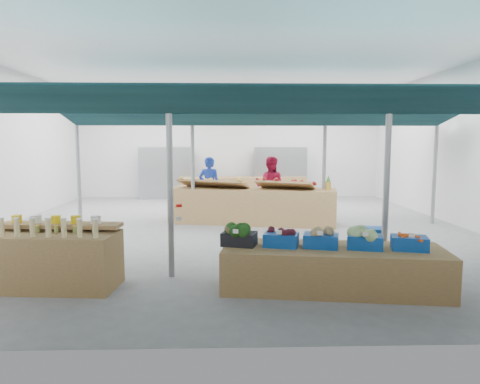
{
  "coord_description": "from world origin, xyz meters",
  "views": [
    {
      "loc": [
        -0.08,
        -10.83,
        2.16
      ],
      "look_at": [
        0.19,
        -1.6,
        1.12
      ],
      "focal_mm": 32.0,
      "sensor_mm": 36.0,
      "label": 1
    }
  ],
  "objects": [
    {
      "name": "crate_beets",
      "position": [
        0.72,
        -4.58,
        0.77
      ],
      "size": [
        0.58,
        0.47,
        0.29
      ],
      "rotation": [
        0.0,
        0.0,
        -0.28
      ],
      "color": "#0E4198",
      "rests_on": "veg_counter"
    },
    {
      "name": "floor",
      "position": [
        0.0,
        0.0,
        0.0
      ],
      "size": [
        13.0,
        13.0,
        0.0
      ],
      "primitive_type": "plane",
      "color": "slate",
      "rests_on": "ground"
    },
    {
      "name": "pole_grid",
      "position": [
        0.75,
        -1.75,
        1.81
      ],
      "size": [
        10.0,
        4.6,
        3.0
      ],
      "color": "gray",
      "rests_on": "floor"
    },
    {
      "name": "crate_cabbage",
      "position": [
        1.93,
        -4.75,
        0.79
      ],
      "size": [
        0.58,
        0.47,
        0.35
      ],
      "rotation": [
        0.0,
        0.0,
        -0.28
      ],
      "color": "#0E4198",
      "rests_on": "veg_counter"
    },
    {
      "name": "pole_ribbon",
      "position": [
        -0.92,
        -3.51,
        1.08
      ],
      "size": [
        0.12,
        0.12,
        0.28
      ],
      "color": "red",
      "rests_on": "pole_grid"
    },
    {
      "name": "crate_carrots",
      "position": [
        2.55,
        -4.84,
        0.74
      ],
      "size": [
        0.58,
        0.47,
        0.29
      ],
      "rotation": [
        0.0,
        0.0,
        -0.28
      ],
      "color": "#0E4198",
      "rests_on": "veg_counter"
    },
    {
      "name": "back_shelving_left",
      "position": [
        -2.5,
        6.0,
        1.0
      ],
      "size": [
        2.0,
        0.5,
        2.0
      ],
      "primitive_type": "cube",
      "color": "#B23F33",
      "rests_on": "floor"
    },
    {
      "name": "vendor_left",
      "position": [
        -0.62,
        1.76,
        0.89
      ],
      "size": [
        0.72,
        0.55,
        1.78
      ],
      "primitive_type": "imported",
      "rotation": [
        0.0,
        0.0,
        2.94
      ],
      "color": "#1B37B2",
      "rests_on": "floor"
    },
    {
      "name": "bottle_shelf",
      "position": [
        -2.69,
        -4.47,
        0.45
      ],
      "size": [
        1.95,
        1.28,
        1.12
      ],
      "rotation": [
        0.0,
        0.0,
        -0.09
      ],
      "color": "brown",
      "rests_on": "floor"
    },
    {
      "name": "crate_stack",
      "position": [
        2.51,
        -3.25,
        0.32
      ],
      "size": [
        0.56,
        0.41,
        0.64
      ],
      "primitive_type": "cube",
      "rotation": [
        0.0,
        0.0,
        -0.07
      ],
      "color": "#0E4198",
      "rests_on": "floor"
    },
    {
      "name": "fruit_counter",
      "position": [
        0.58,
        0.66,
        0.48
      ],
      "size": [
        4.58,
        1.93,
        0.96
      ],
      "primitive_type": "cube",
      "rotation": [
        0.0,
        0.0,
        -0.2
      ],
      "color": "brown",
      "rests_on": "floor"
    },
    {
      "name": "apple_heap_yellow",
      "position": [
        -0.48,
        0.77,
        1.12
      ],
      "size": [
        2.02,
        1.39,
        0.27
      ],
      "rotation": [
        0.0,
        0.0,
        -0.4
      ],
      "color": "#997247",
      "rests_on": "fruit_counter"
    },
    {
      "name": "sparrow",
      "position": [
        -0.07,
        -4.59,
        0.88
      ],
      "size": [
        0.12,
        0.09,
        0.11
      ],
      "rotation": [
        0.0,
        0.0,
        -0.28
      ],
      "color": "brown",
      "rests_on": "crate_broccoli"
    },
    {
      "name": "apple_heap_red",
      "position": [
        1.44,
        0.37,
        1.12
      ],
      "size": [
        1.65,
        1.23,
        0.27
      ],
      "rotation": [
        0.0,
        0.0,
        -0.4
      ],
      "color": "#997247",
      "rests_on": "fruit_counter"
    },
    {
      "name": "crate_celeriac",
      "position": [
        1.3,
        -4.66,
        0.78
      ],
      "size": [
        0.58,
        0.47,
        0.31
      ],
      "rotation": [
        0.0,
        0.0,
        -0.28
      ],
      "color": "#0E4198",
      "rests_on": "veg_counter"
    },
    {
      "name": "crate_broccoli",
      "position": [
        0.09,
        -4.49,
        0.79
      ],
      "size": [
        0.58,
        0.47,
        0.35
      ],
      "rotation": [
        0.0,
        0.0,
        -0.28
      ],
      "color": "black",
      "rests_on": "veg_counter"
    },
    {
      "name": "vendor_right",
      "position": [
        1.18,
        1.76,
        0.89
      ],
      "size": [
        0.98,
        0.83,
        1.78
      ],
      "primitive_type": "imported",
      "rotation": [
        0.0,
        0.0,
        2.94
      ],
      "color": "#B4163C",
      "rests_on": "floor"
    },
    {
      "name": "far_counter",
      "position": [
        0.52,
        5.7,
        0.44
      ],
      "size": [
        4.96,
        1.71,
        0.88
      ],
      "primitive_type": "cube",
      "rotation": [
        0.0,
        0.0,
        0.15
      ],
      "color": "brown",
      "rests_on": "floor"
    },
    {
      "name": "back_shelving_right",
      "position": [
        2.0,
        6.0,
        1.0
      ],
      "size": [
        2.0,
        0.5,
        2.0
      ],
      "primitive_type": "cube",
      "color": "#B23F33",
      "rests_on": "floor"
    },
    {
      "name": "veg_counter",
      "position": [
        1.48,
        -4.69,
        0.32
      ],
      "size": [
        3.37,
        1.52,
        0.63
      ],
      "primitive_type": "cube",
      "rotation": [
        0.0,
        0.0,
        -0.14
      ],
      "color": "brown",
      "rests_on": "floor"
    },
    {
      "name": "awnings",
      "position": [
        0.75,
        -1.75,
        2.78
      ],
      "size": [
        9.5,
        7.08,
        0.3
      ],
      "color": "black",
      "rests_on": "pole_grid"
    },
    {
      "name": "hall",
      "position": [
        0.0,
        1.44,
        2.65
      ],
      "size": [
        13.0,
        13.0,
        13.0
      ],
      "color": "silver",
      "rests_on": "ground"
    },
    {
      "name": "pineapple",
      "position": [
        2.54,
        0.15,
        1.14
      ],
      "size": [
        0.14,
        0.14,
        0.39
      ],
      "rotation": [
        0.0,
        0.0,
        -0.4
      ],
      "color": "#8C6019",
      "rests_on": "fruit_counter"
    }
  ]
}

